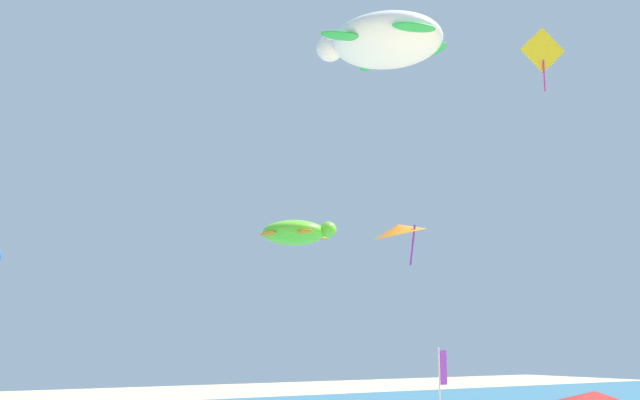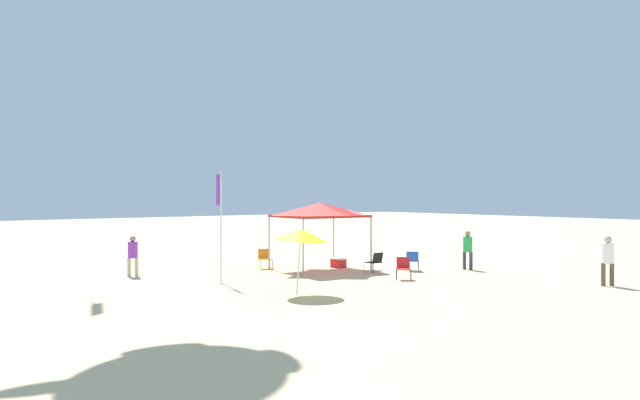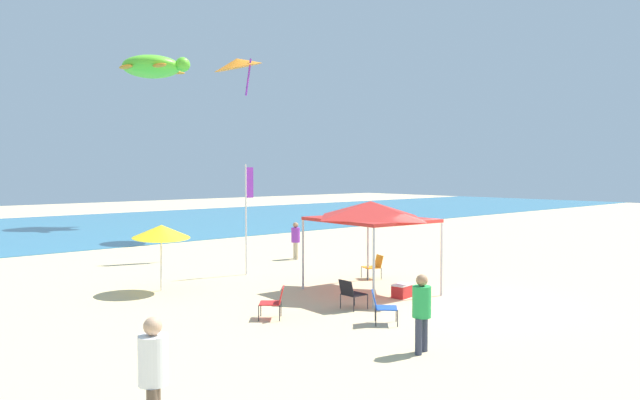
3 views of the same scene
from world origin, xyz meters
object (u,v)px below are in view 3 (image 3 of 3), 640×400
object	(u,v)px
beach_umbrella	(161,231)
cooler_box	(402,291)
canopy_tent	(371,212)
folding_chair_left_of_tent	(374,265)
banner_flag	(247,209)
folding_chair_facing_ocean	(275,300)
kite_turtle_lime	(153,67)
folding_chair_near_cooler	(381,305)
person_watching_sky	(422,307)
person_beachcomber	(153,368)
folding_chair_right_of_tent	(351,292)
person_near_umbrella	(296,237)
kite_delta_orange	(238,63)

from	to	relation	value
beach_umbrella	cooler_box	distance (m)	7.58
canopy_tent	folding_chair_left_of_tent	size ratio (longest dim) A/B	4.41
banner_flag	folding_chair_facing_ocean	bearing A→B (deg)	-119.46
kite_turtle_lime	folding_chair_left_of_tent	bearing A→B (deg)	-51.37
folding_chair_near_cooler	person_watching_sky	world-z (taller)	person_watching_sky
beach_umbrella	folding_chair_left_of_tent	size ratio (longest dim) A/B	2.64
folding_chair_near_cooler	cooler_box	bearing A→B (deg)	-13.39
person_beachcomber	folding_chair_left_of_tent	bearing A→B (deg)	-26.38
folding_chair_left_of_tent	folding_chair_facing_ocean	bearing A→B (deg)	-48.30
person_beachcomber	folding_chair_right_of_tent	bearing A→B (deg)	-29.58
beach_umbrella	folding_chair_facing_ocean	distance (m)	5.28
canopy_tent	folding_chair_facing_ocean	bearing A→B (deg)	-171.34
folding_chair_left_of_tent	person_watching_sky	size ratio (longest dim) A/B	0.50
folding_chair_facing_ocean	kite_turtle_lime	world-z (taller)	kite_turtle_lime
person_watching_sky	beach_umbrella	bearing A→B (deg)	-98.88
folding_chair_facing_ocean	person_near_umbrella	bearing A→B (deg)	179.63
person_watching_sky	folding_chair_right_of_tent	bearing A→B (deg)	-129.04
cooler_box	folding_chair_left_of_tent	bearing A→B (deg)	57.70
person_near_umbrella	folding_chair_facing_ocean	bearing A→B (deg)	164.94
folding_chair_right_of_tent	folding_chair_facing_ocean	bearing A→B (deg)	76.96
folding_chair_right_of_tent	kite_turtle_lime	xyz separation A→B (m)	(8.03, 27.19, 10.38)
cooler_box	folding_chair_near_cooler	bearing A→B (deg)	-148.87
folding_chair_facing_ocean	person_watching_sky	size ratio (longest dim) A/B	0.50
beach_umbrella	folding_chair_right_of_tent	bearing A→B (deg)	-64.91
folding_chair_near_cooler	cooler_box	distance (m)	3.25
banner_flag	person_near_umbrella	xyz separation A→B (m)	(3.73, 1.75, -1.47)
folding_chair_left_of_tent	person_beachcomber	bearing A→B (deg)	-38.64
person_near_umbrella	canopy_tent	bearing A→B (deg)	-174.21
folding_chair_right_of_tent	folding_chair_left_of_tent	xyz separation A→B (m)	(3.92, 2.76, 0.00)
folding_chair_facing_ocean	folding_chair_left_of_tent	size ratio (longest dim) A/B	1.00
folding_chair_right_of_tent	canopy_tent	bearing A→B (deg)	-57.67
folding_chair_right_of_tent	person_near_umbrella	xyz separation A→B (m)	(4.87, 8.17, 0.45)
folding_chair_right_of_tent	folding_chair_facing_ocean	world-z (taller)	same
person_beachcomber	kite_turtle_lime	world-z (taller)	kite_turtle_lime
folding_chair_right_of_tent	person_near_umbrella	distance (m)	9.52
beach_umbrella	folding_chair_left_of_tent	bearing A→B (deg)	-23.69
beach_umbrella	person_watching_sky	bearing A→B (deg)	-84.21
folding_chair_near_cooler	person_watching_sky	bearing A→B (deg)	-162.68
banner_flag	person_beachcomber	world-z (taller)	banner_flag
cooler_box	canopy_tent	bearing A→B (deg)	97.47
folding_chair_near_cooler	beach_umbrella	bearing A→B (deg)	61.61
folding_chair_left_of_tent	kite_delta_orange	distance (m)	17.10
cooler_box	person_watching_sky	xyz separation A→B (m)	(-3.91, -3.81, 0.76)
folding_chair_left_of_tent	kite_turtle_lime	world-z (taller)	kite_turtle_lime
banner_flag	beach_umbrella	bearing A→B (deg)	-168.30
person_near_umbrella	kite_delta_orange	xyz separation A→B (m)	(2.91, 8.46, 8.78)
cooler_box	banner_flag	size ratio (longest dim) A/B	0.17
banner_flag	kite_delta_orange	distance (m)	14.20
folding_chair_right_of_tent	kite_turtle_lime	world-z (taller)	kite_turtle_lime
person_near_umbrella	banner_flag	bearing A→B (deg)	142.84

